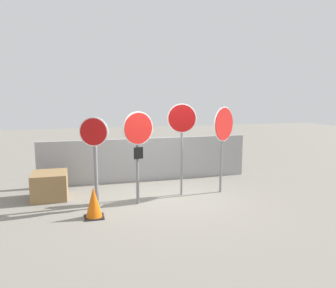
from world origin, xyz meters
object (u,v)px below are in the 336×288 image
at_px(stop_sign_2, 182,126).
at_px(stop_sign_3, 223,129).
at_px(traffic_cone_0, 94,202).
at_px(stop_sign_1, 138,138).
at_px(stop_sign_0, 94,146).
at_px(storage_crate, 50,185).

relative_size(stop_sign_2, stop_sign_3, 1.03).
height_order(stop_sign_2, stop_sign_3, stop_sign_2).
bearing_deg(traffic_cone_0, stop_sign_1, 29.47).
bearing_deg(stop_sign_0, stop_sign_2, 29.11).
relative_size(stop_sign_3, storage_crate, 2.43).
height_order(stop_sign_0, traffic_cone_0, stop_sign_0).
relative_size(stop_sign_2, traffic_cone_0, 3.54).
relative_size(stop_sign_3, traffic_cone_0, 3.42).
relative_size(stop_sign_0, traffic_cone_0, 3.12).
height_order(stop_sign_1, stop_sign_2, stop_sign_2).
bearing_deg(stop_sign_2, stop_sign_0, -156.46).
relative_size(stop_sign_1, stop_sign_2, 0.93).
xyz_separation_m(stop_sign_1, stop_sign_3, (2.37, 0.39, 0.11)).
distance_m(stop_sign_2, traffic_cone_0, 2.95).
xyz_separation_m(stop_sign_0, stop_sign_3, (3.37, 0.26, 0.29)).
xyz_separation_m(stop_sign_0, storage_crate, (-1.10, 0.94, -1.11)).
relative_size(stop_sign_0, storage_crate, 2.22).
bearing_deg(traffic_cone_0, storage_crate, 121.16).
height_order(stop_sign_2, storage_crate, stop_sign_2).
distance_m(stop_sign_0, stop_sign_1, 1.03).
distance_m(traffic_cone_0, storage_crate, 1.97).
xyz_separation_m(stop_sign_0, traffic_cone_0, (-0.09, -0.75, -1.11)).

